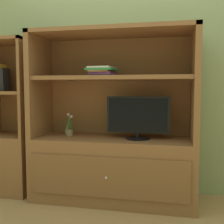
% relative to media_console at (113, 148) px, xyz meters
% --- Properties ---
extents(ground_plane, '(8.00, 8.00, 0.00)m').
position_rel_media_console_xyz_m(ground_plane, '(0.00, -0.41, -0.50)').
color(ground_plane, tan).
extents(painted_rear_wall, '(6.00, 0.10, 2.80)m').
position_rel_media_console_xyz_m(painted_rear_wall, '(0.00, 0.34, 0.90)').
color(painted_rear_wall, '#8C9E6B').
rests_on(painted_rear_wall, ground_plane).
extents(media_console, '(1.52, 0.57, 1.59)m').
position_rel_media_console_xyz_m(media_console, '(0.00, 0.00, 0.00)').
color(media_console, brown).
rests_on(media_console, ground_plane).
extents(tv_monitor, '(0.58, 0.22, 0.39)m').
position_rel_media_console_xyz_m(tv_monitor, '(0.23, -0.02, 0.30)').
color(tv_monitor, black).
rests_on(tv_monitor, media_console).
extents(potted_plant, '(0.07, 0.10, 0.23)m').
position_rel_media_console_xyz_m(potted_plant, '(-0.44, 0.01, 0.15)').
color(potted_plant, '#8C7251').
rests_on(potted_plant, media_console).
extents(magazine_stack, '(0.28, 0.32, 0.09)m').
position_rel_media_console_xyz_m(magazine_stack, '(-0.10, -0.01, 0.72)').
color(magazine_stack, black).
rests_on(magazine_stack, media_console).
extents(bookshelf_tall, '(0.50, 0.45, 1.55)m').
position_rel_media_console_xyz_m(bookshelf_tall, '(-1.08, 0.00, 0.01)').
color(bookshelf_tall, brown).
rests_on(bookshelf_tall, ground_plane).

